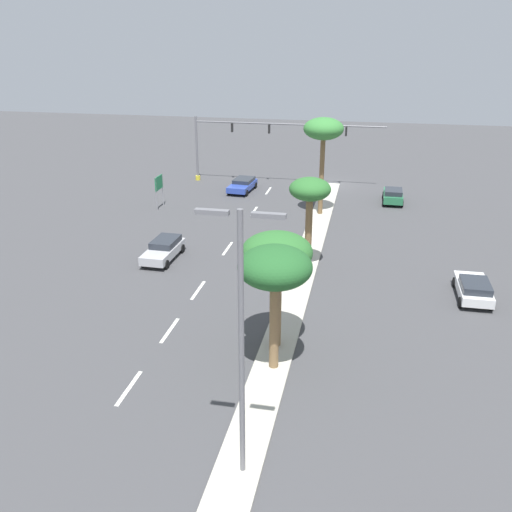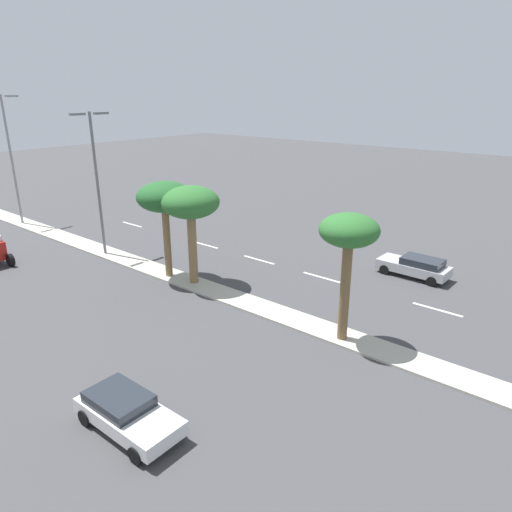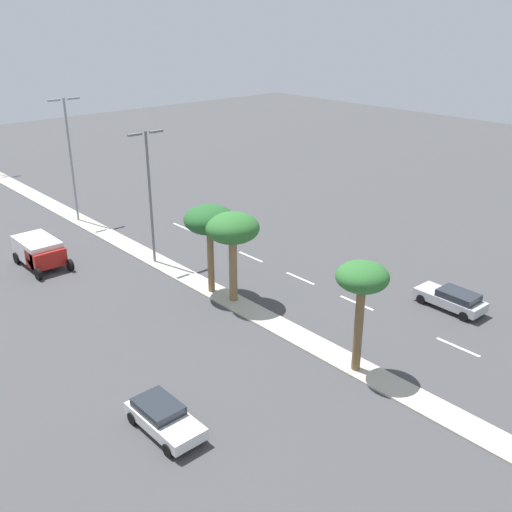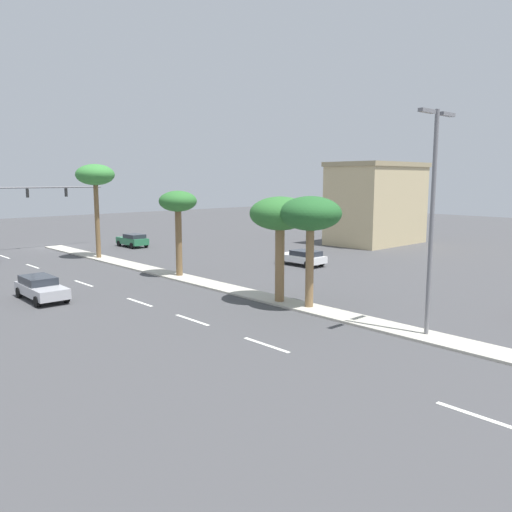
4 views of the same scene
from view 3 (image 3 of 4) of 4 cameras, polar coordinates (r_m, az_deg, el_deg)
The scene contains 15 objects.
ground_plane at distance 39.50m, azimuth -1.78°, elevation -4.77°, with size 160.00×160.00×0.00m, color #424244.
median_curb at distance 46.60m, azimuth -9.46°, elevation -0.57°, with size 1.80×86.91×0.12m, color #B7B2A3.
lane_stripe_right at distance 36.75m, azimuth 19.07°, elevation -8.38°, with size 0.20×2.80×0.01m, color silver.
lane_stripe_left at distance 40.30m, azimuth 9.77°, elevation -4.52°, with size 0.20×2.80×0.01m, color silver.
lane_stripe_leading at distance 43.40m, azimuth 4.32°, elevation -2.18°, with size 0.20×2.80×0.01m, color silver.
lane_stripe_trailing at distance 47.07m, azimuth -0.53°, elevation -0.07°, with size 0.20×2.80×0.01m, color silver.
lane_stripe_far at distance 54.07m, azimuth -7.18°, elevation 2.82°, with size 0.20×2.80×0.01m, color silver.
palm_tree_trailing at distance 30.60m, azimuth 10.28°, elevation -2.46°, with size 2.79×2.79×6.30m.
palm_tree_rear at distance 37.95m, azimuth -2.30°, elevation 2.54°, with size 3.54×3.54×6.16m.
palm_tree_mid at distance 39.29m, azimuth -4.55°, elevation 3.39°, with size 3.46×3.46×6.23m.
street_lamp_near at distance 44.69m, azimuth -10.32°, elevation 6.53°, with size 2.90×0.24×10.18m.
street_lamp_center at distance 56.04m, azimuth -17.65°, elevation 9.66°, with size 2.90×0.24×11.22m.
sedan_white_right at distance 28.67m, azimuth -9.00°, elevation -15.23°, with size 1.99×4.27×1.30m.
sedan_silver_front at distance 40.75m, azimuth 18.54°, elevation -3.96°, with size 2.01×4.61×1.39m.
box_truck at distance 47.93m, azimuth -20.27°, elevation 0.42°, with size 2.76×5.25×2.10m.
Camera 3 is at (-22.46, 6.86, 18.18)m, focal length 41.09 mm.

